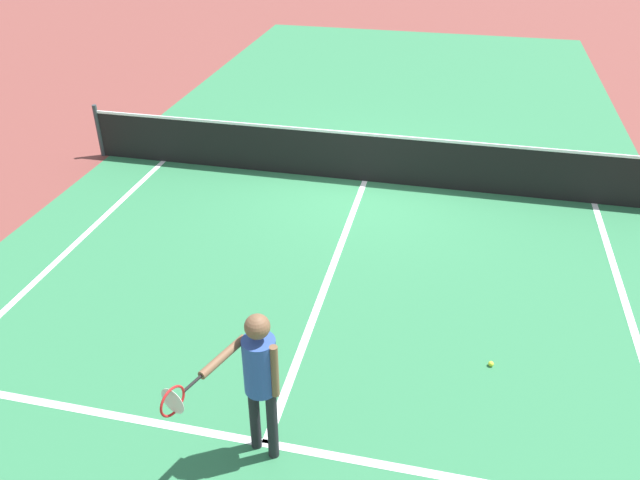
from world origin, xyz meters
TOP-DOWN VIEW (x-y plane):
  - ground_plane at (0.00, 0.00)m, footprint 60.00×60.00m
  - court_surface_inbounds at (0.00, 0.00)m, footprint 10.62×24.40m
  - line_service_near at (0.00, -6.40)m, footprint 8.22×0.10m
  - line_center_service at (0.00, -3.20)m, footprint 0.10×6.40m
  - net at (0.00, 0.00)m, footprint 10.97×0.09m
  - player_near at (0.00, -6.51)m, footprint 0.79×1.12m
  - tennis_ball_mid_court at (2.30, -4.68)m, footprint 0.07×0.07m

SIDE VIEW (x-z plane):
  - ground_plane at x=0.00m, z-range 0.00..0.00m
  - court_surface_inbounds at x=0.00m, z-range 0.00..0.00m
  - line_service_near at x=0.00m, z-range 0.00..0.01m
  - line_center_service at x=0.00m, z-range 0.00..0.01m
  - tennis_ball_mid_court at x=2.30m, z-range 0.00..0.07m
  - net at x=0.00m, z-range -0.04..1.03m
  - player_near at x=0.00m, z-range 0.22..1.97m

